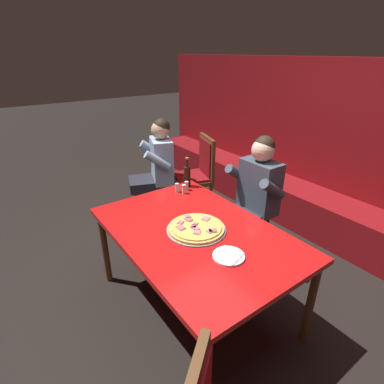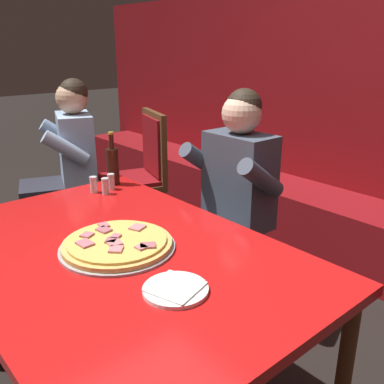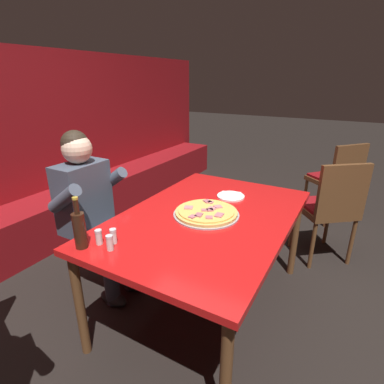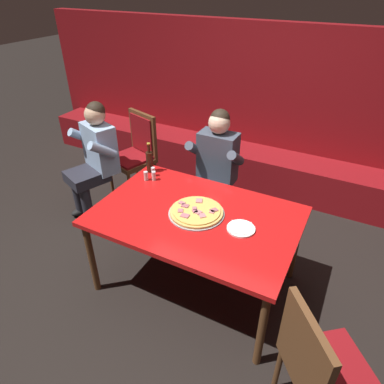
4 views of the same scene
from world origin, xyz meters
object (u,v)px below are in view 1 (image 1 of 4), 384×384
Objects in this scene: main_dining_table at (195,238)px; diner_seated_blue_shirt at (252,196)px; dining_chair_near_left at (198,171)px; shaker_parmesan at (184,189)px; beer_bottle at (187,176)px; pizza at (197,228)px; shaker_black_pepper at (187,186)px; shaker_oregano at (177,188)px; plate_white_paper at (229,256)px; diner_standing_companion at (155,167)px.

main_dining_table is 0.87m from diner_seated_blue_shirt.
dining_chair_near_left is (-1.05, 0.14, -0.11)m from diner_seated_blue_shirt.
shaker_parmesan is 0.07× the size of diner_seated_blue_shirt.
diner_seated_blue_shirt is at bearing 42.18° from beer_bottle.
pizza is 0.81m from beer_bottle.
shaker_black_pepper is 0.07× the size of diner_seated_blue_shirt.
shaker_oregano is at bearing -48.37° from dining_chair_near_left.
pizza is at bearing 177.06° from plate_white_paper.
plate_white_paper is at bearing -14.65° from diner_standing_companion.
main_dining_table is 1.53m from diner_standing_companion.
diner_standing_companion is at bearing 165.43° from shaker_oregano.
shaker_oregano is (-0.02, -0.10, 0.00)m from shaker_black_pepper.
shaker_oregano is at bearing -151.68° from shaker_parmesan.
beer_bottle reaches higher than plate_white_paper.
shaker_parmesan is (0.05, -0.06, 0.00)m from shaker_black_pepper.
diner_seated_blue_shirt is (0.41, 0.58, -0.08)m from shaker_oregano.
diner_seated_blue_shirt is (-0.23, 0.83, -0.06)m from pizza.
beer_bottle reaches higher than pizza.
plate_white_paper is 0.21× the size of dining_chair_near_left.
diner_seated_blue_shirt is at bearing 105.14° from main_dining_table.
shaker_parmesan is (-0.58, 0.28, 0.02)m from pizza.
main_dining_table is at bearing 178.27° from plate_white_paper.
plate_white_paper is 1.07m from shaker_black_pepper.
shaker_oregano reaches higher than main_dining_table.
dining_chair_near_left is at bearing 135.69° from shaker_parmesan.
diner_standing_companion is at bearing 165.35° from plate_white_paper.
shaker_black_pepper is 0.63m from diner_seated_blue_shirt.
beer_bottle reaches higher than main_dining_table.
beer_bottle reaches higher than dining_chair_near_left.
diner_standing_companion is (-1.83, 0.48, -0.05)m from plate_white_paper.
pizza is at bearing -25.88° from shaker_parmesan.
shaker_black_pepper is at bearing 127.01° from shaker_parmesan.
shaker_oregano is 0.07× the size of diner_standing_companion.
diner_standing_companion is (-0.87, 0.18, -0.08)m from shaker_parmesan.
plate_white_paper is at bearing -54.50° from diner_seated_blue_shirt.
shaker_black_pepper is at bearing -7.91° from diner_standing_companion.
diner_standing_companion is at bearing -163.29° from diner_seated_blue_shirt.
shaker_oregano is (-0.64, 0.25, 0.02)m from pizza.
main_dining_table is 0.72m from shaker_black_pepper.
beer_bottle is at bearing -137.82° from diner_seated_blue_shirt.
dining_chair_near_left is (-1.66, 0.99, -0.16)m from plate_white_paper.
shaker_parmesan is at bearing -44.31° from dining_chair_near_left.
shaker_parmesan is at bearing 28.32° from shaker_oregano.
shaker_parmesan is at bearing -45.31° from beer_bottle.
main_dining_table is 1.24× the size of diner_standing_companion.
shaker_black_pepper is at bearing 151.27° from pizza.
shaker_oregano is 0.08× the size of dining_chair_near_left.
diner_standing_companion reaches higher than plate_white_paper.
dining_chair_near_left is at bearing 149.26° from plate_white_paper.
shaker_parmesan is 0.90m from diner_standing_companion.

